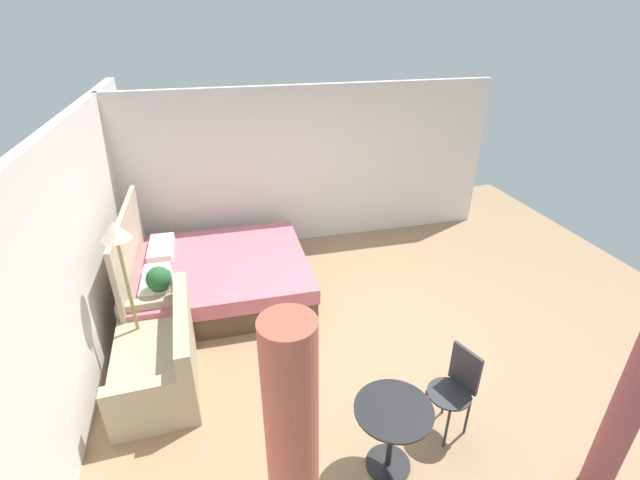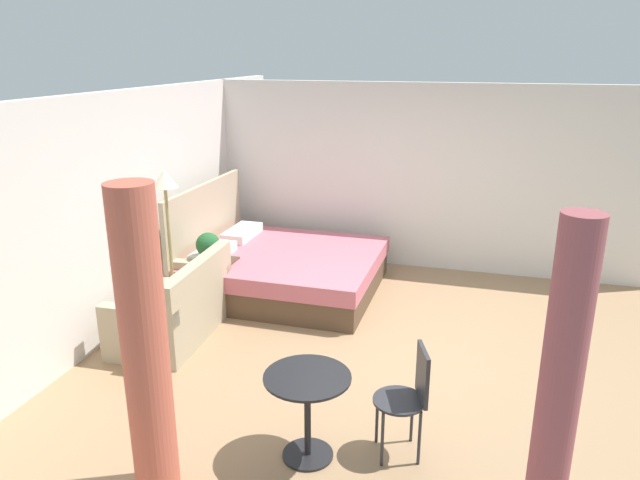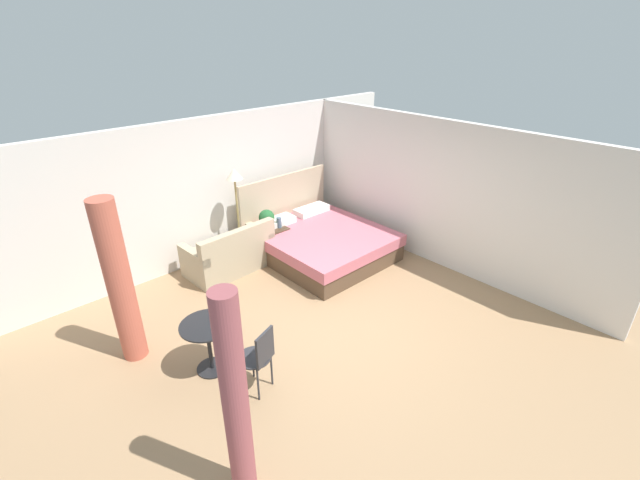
{
  "view_description": "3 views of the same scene",
  "coord_description": "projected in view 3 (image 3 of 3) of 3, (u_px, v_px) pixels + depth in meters",
  "views": [
    {
      "loc": [
        -4.05,
        1.56,
        3.49
      ],
      "look_at": [
        0.72,
        0.35,
        0.92
      ],
      "focal_mm": 24.76,
      "sensor_mm": 36.0,
      "label": 1
    },
    {
      "loc": [
        -5.35,
        -0.73,
        2.91
      ],
      "look_at": [
        0.55,
        0.95,
        0.94
      ],
      "focal_mm": 33.03,
      "sensor_mm": 36.0,
      "label": 2
    },
    {
      "loc": [
        -3.63,
        -3.56,
        3.85
      ],
      "look_at": [
        0.37,
        0.72,
        0.94
      ],
      "focal_mm": 24.24,
      "sensor_mm": 36.0,
      "label": 3
    }
  ],
  "objects": [
    {
      "name": "wall_right",
      "position": [
        446.0,
        196.0,
        7.3
      ],
      "size": [
        0.12,
        6.01,
        2.53
      ],
      "primitive_type": "cube",
      "color": "silver",
      "rests_on": "ground"
    },
    {
      "name": "cafe_chair_near_window",
      "position": [
        259.0,
        355.0,
        4.86
      ],
      "size": [
        0.49,
        0.49,
        0.87
      ],
      "color": "#2D2D33",
      "rests_on": "ground"
    },
    {
      "name": "vase",
      "position": [
        279.0,
        223.0,
        7.91
      ],
      "size": [
        0.09,
        0.09,
        0.19
      ],
      "color": "slate",
      "rests_on": "nightstand"
    },
    {
      "name": "floor_lamp",
      "position": [
        235.0,
        185.0,
        7.35
      ],
      "size": [
        0.29,
        0.29,
        1.71
      ],
      "color": "#99844C",
      "rests_on": "ground"
    },
    {
      "name": "wall_back",
      "position": [
        217.0,
        188.0,
        7.66
      ],
      "size": [
        8.25,
        0.12,
        2.53
      ],
      "primitive_type": "cube",
      "color": "silver",
      "rests_on": "ground"
    },
    {
      "name": "curtain_left",
      "position": [
        235.0,
        403.0,
        3.53
      ],
      "size": [
        0.22,
        0.22,
        2.17
      ],
      "color": "#994C51",
      "rests_on": "ground"
    },
    {
      "name": "bed",
      "position": [
        320.0,
        241.0,
        7.98
      ],
      "size": [
        2.06,
        2.28,
        1.31
      ],
      "color": "brown",
      "rests_on": "ground"
    },
    {
      "name": "potted_plant",
      "position": [
        267.0,
        219.0,
        7.77
      ],
      "size": [
        0.29,
        0.29,
        0.38
      ],
      "color": "tan",
      "rests_on": "nightstand"
    },
    {
      "name": "nightstand",
      "position": [
        273.0,
        241.0,
        8.02
      ],
      "size": [
        0.48,
        0.43,
        0.52
      ],
      "color": "#473323",
      "rests_on": "ground"
    },
    {
      "name": "couch",
      "position": [
        230.0,
        255.0,
        7.48
      ],
      "size": [
        1.49,
        0.86,
        0.85
      ],
      "color": "tan",
      "rests_on": "ground"
    },
    {
      "name": "ground_plane",
      "position": [
        335.0,
        322.0,
        6.26
      ],
      "size": [
        8.25,
        9.01,
        0.02
      ],
      "primitive_type": "cube",
      "color": "#9E7A56"
    },
    {
      "name": "balcony_table",
      "position": [
        208.0,
        338.0,
        5.2
      ],
      "size": [
        0.64,
        0.64,
        0.68
      ],
      "color": "black",
      "rests_on": "ground"
    },
    {
      "name": "curtain_right",
      "position": [
        120.0,
        283.0,
        5.17
      ],
      "size": [
        0.3,
        0.3,
        2.17
      ],
      "color": "#C15B47",
      "rests_on": "ground"
    }
  ]
}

